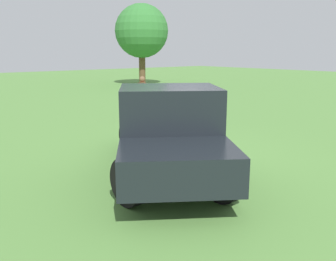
# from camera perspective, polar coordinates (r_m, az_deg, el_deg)

# --- Properties ---
(ground_plane) EXTENTS (80.00, 80.00, 0.00)m
(ground_plane) POSITION_cam_1_polar(r_m,az_deg,el_deg) (8.60, 2.93, -4.55)
(ground_plane) COLOR #54843D
(pickup_truck) EXTENTS (5.25, 4.45, 1.83)m
(pickup_truck) POSITION_cam_1_polar(r_m,az_deg,el_deg) (7.33, 0.09, 0.20)
(pickup_truck) COLOR black
(pickup_truck) RESTS_ON ground_plane
(person_bystander) EXTENTS (0.45, 0.45, 1.61)m
(person_bystander) POSITION_cam_1_polar(r_m,az_deg,el_deg) (13.43, -4.03, 5.48)
(person_bystander) COLOR black
(person_bystander) RESTS_ON ground_plane
(tree_far_center) EXTENTS (3.95, 3.95, 5.95)m
(tree_far_center) POSITION_cam_1_polar(r_m,az_deg,el_deg) (27.99, -4.16, 15.27)
(tree_far_center) COLOR brown
(tree_far_center) RESTS_ON ground_plane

